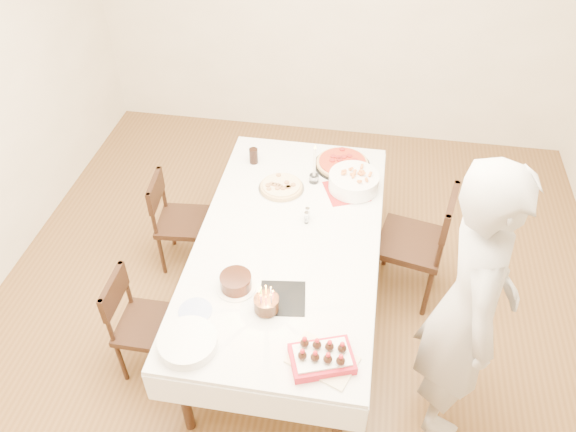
% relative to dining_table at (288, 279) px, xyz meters
% --- Properties ---
extents(floor, '(5.00, 5.00, 0.00)m').
position_rel_dining_table_xyz_m(floor, '(0.06, -0.06, -0.38)').
color(floor, brown).
rests_on(floor, ground).
extents(dining_table, '(1.81, 2.40, 0.75)m').
position_rel_dining_table_xyz_m(dining_table, '(0.00, 0.00, 0.00)').
color(dining_table, white).
rests_on(dining_table, floor).
extents(chair_right_savory, '(0.57, 0.57, 0.95)m').
position_rel_dining_table_xyz_m(chair_right_savory, '(0.81, 0.38, 0.10)').
color(chair_right_savory, black).
rests_on(chair_right_savory, floor).
extents(chair_left_savory, '(0.44, 0.44, 0.79)m').
position_rel_dining_table_xyz_m(chair_left_savory, '(-0.86, 0.41, 0.02)').
color(chair_left_savory, black).
rests_on(chair_left_savory, floor).
extents(chair_left_dessert, '(0.40, 0.40, 0.78)m').
position_rel_dining_table_xyz_m(chair_left_dessert, '(-0.79, -0.54, 0.01)').
color(chair_left_dessert, black).
rests_on(chair_left_dessert, floor).
extents(person, '(0.44, 0.68, 1.86)m').
position_rel_dining_table_xyz_m(person, '(1.04, -0.53, 0.55)').
color(person, '#A9A49F').
rests_on(person, floor).
extents(pizza_white, '(0.40, 0.40, 0.04)m').
position_rel_dining_table_xyz_m(pizza_white, '(-0.13, 0.48, 0.40)').
color(pizza_white, beige).
rests_on(pizza_white, dining_table).
extents(pizza_pepperoni, '(0.42, 0.42, 0.04)m').
position_rel_dining_table_xyz_m(pizza_pepperoni, '(0.26, 0.82, 0.40)').
color(pizza_pepperoni, red).
rests_on(pizza_pepperoni, dining_table).
extents(red_placemat, '(0.36, 0.36, 0.01)m').
position_rel_dining_table_xyz_m(red_placemat, '(0.32, 0.53, 0.38)').
color(red_placemat, '#B21E1E').
rests_on(red_placemat, dining_table).
extents(pasta_bowl, '(0.40, 0.40, 0.11)m').
position_rel_dining_table_xyz_m(pasta_bowl, '(0.36, 0.57, 0.44)').
color(pasta_bowl, white).
rests_on(pasta_bowl, dining_table).
extents(taper_candle, '(0.08, 0.08, 0.31)m').
position_rel_dining_table_xyz_m(taper_candle, '(0.08, 0.60, 0.53)').
color(taper_candle, white).
rests_on(taper_candle, dining_table).
extents(shaker_pair, '(0.10, 0.10, 0.09)m').
position_rel_dining_table_xyz_m(shaker_pair, '(0.09, 0.17, 0.42)').
color(shaker_pair, white).
rests_on(shaker_pair, dining_table).
extents(cola_glass, '(0.08, 0.08, 0.12)m').
position_rel_dining_table_xyz_m(cola_glass, '(-0.38, 0.76, 0.43)').
color(cola_glass, black).
rests_on(cola_glass, dining_table).
extents(layer_cake, '(0.25, 0.25, 0.09)m').
position_rel_dining_table_xyz_m(layer_cake, '(-0.23, -0.45, 0.42)').
color(layer_cake, black).
rests_on(layer_cake, dining_table).
extents(cake_board, '(0.29, 0.29, 0.01)m').
position_rel_dining_table_xyz_m(cake_board, '(0.05, -0.48, 0.38)').
color(cake_board, black).
rests_on(cake_board, dining_table).
extents(birthday_cake, '(0.18, 0.18, 0.14)m').
position_rel_dining_table_xyz_m(birthday_cake, '(-0.02, -0.58, 0.46)').
color(birthday_cake, '#3B2210').
rests_on(birthday_cake, dining_table).
extents(strawberry_box, '(0.37, 0.31, 0.08)m').
position_rel_dining_table_xyz_m(strawberry_box, '(0.32, -0.86, 0.41)').
color(strawberry_box, '#A81322').
rests_on(strawberry_box, dining_table).
extents(box_lid, '(0.39, 0.33, 0.03)m').
position_rel_dining_table_xyz_m(box_lid, '(0.32, -0.85, 0.38)').
color(box_lid, beige).
rests_on(box_lid, dining_table).
extents(plate_stack, '(0.36, 0.36, 0.06)m').
position_rel_dining_table_xyz_m(plate_stack, '(-0.38, -0.88, 0.41)').
color(plate_stack, white).
rests_on(plate_stack, dining_table).
extents(china_plate, '(0.21, 0.21, 0.01)m').
position_rel_dining_table_xyz_m(china_plate, '(-0.41, -0.65, 0.38)').
color(china_plate, white).
rests_on(china_plate, dining_table).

